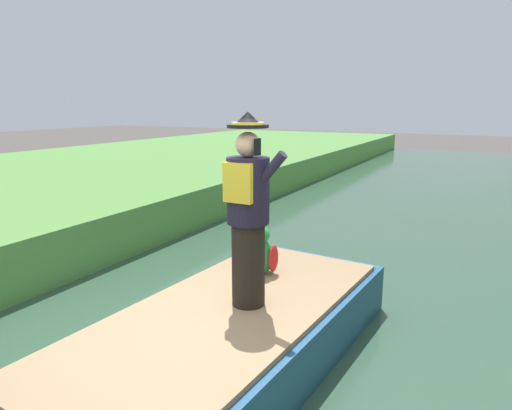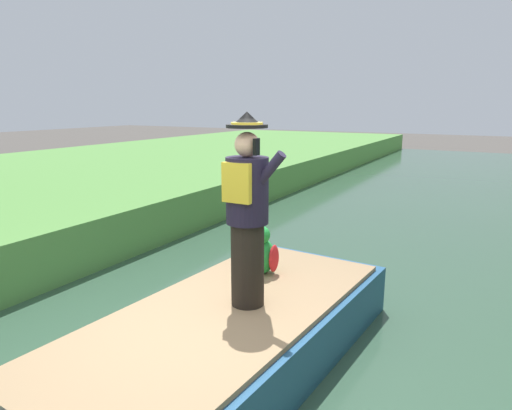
{
  "view_description": "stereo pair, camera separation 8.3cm",
  "coord_description": "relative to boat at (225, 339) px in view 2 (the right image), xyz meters",
  "views": [
    {
      "loc": [
        2.13,
        -3.12,
        2.63
      ],
      "look_at": [
        0.0,
        0.91,
        1.61
      ],
      "focal_mm": 31.89,
      "sensor_mm": 36.0,
      "label": 1
    },
    {
      "loc": [
        2.21,
        -3.08,
        2.63
      ],
      "look_at": [
        0.0,
        0.91,
        1.61
      ],
      "focal_mm": 31.89,
      "sensor_mm": 36.0,
      "label": 2
    }
  ],
  "objects": [
    {
      "name": "ground_plane",
      "position": [
        0.0,
        -0.29,
        -0.4
      ],
      "size": [
        80.0,
        80.0,
        0.0
      ],
      "primitive_type": "plane",
      "color": "#4C4742"
    },
    {
      "name": "canal_water",
      "position": [
        0.0,
        -0.29,
        -0.35
      ],
      "size": [
        6.25,
        48.0,
        0.1
      ],
      "primitive_type": "cube",
      "color": "#33513D",
      "rests_on": "ground"
    },
    {
      "name": "boat",
      "position": [
        0.0,
        0.0,
        0.0
      ],
      "size": [
        2.1,
        4.32,
        0.61
      ],
      "color": "#23517A",
      "rests_on": "canal_water"
    },
    {
      "name": "person_pirate",
      "position": [
        0.14,
        0.21,
        1.23
      ],
      "size": [
        0.61,
        0.42,
        1.85
      ],
      "rotation": [
        0.0,
        0.0,
        -0.28
      ],
      "color": "black",
      "rests_on": "boat"
    },
    {
      "name": "parrot_plush",
      "position": [
        -0.13,
        1.01,
        0.55
      ],
      "size": [
        0.36,
        0.34,
        0.57
      ],
      "color": "green",
      "rests_on": "boat"
    }
  ]
}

